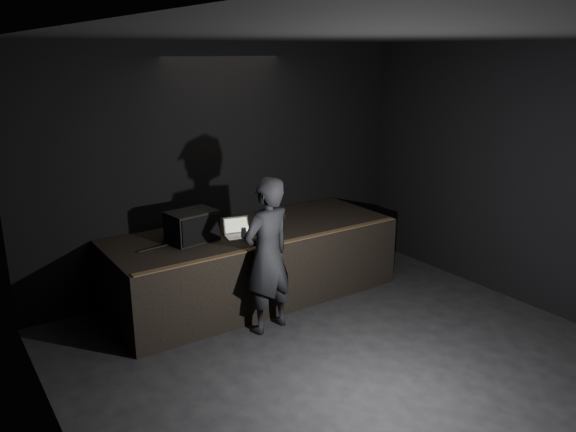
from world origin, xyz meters
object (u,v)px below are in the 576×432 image
Objects in this scene: stage_monitor at (192,226)px; person at (267,256)px; laptop at (238,231)px; stage_riser at (254,263)px; beer_can at (244,234)px.

person reaches higher than stage_monitor.
stage_monitor is 1.61× the size of laptop.
stage_riser is 2.04× the size of person.
stage_monitor reaches higher than beer_can.
stage_riser is at bearing -122.61° from person.
beer_can is 0.63m from person.
stage_monitor is 0.33× the size of person.
laptop is 2.46× the size of beer_can.
stage_riser is 1.12m from person.
laptop is at bearing -21.39° from stage_monitor.
stage_monitor is 0.67m from beer_can.
laptop is at bearing -156.66° from stage_riser.
laptop is 0.82m from person.
stage_monitor is 1.12m from person.
person is at bearing -110.84° from stage_riser.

